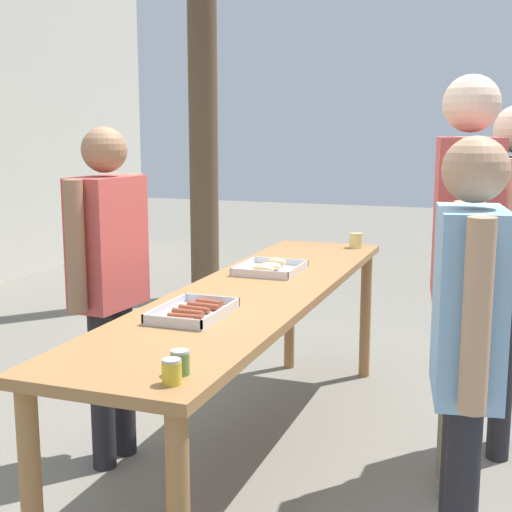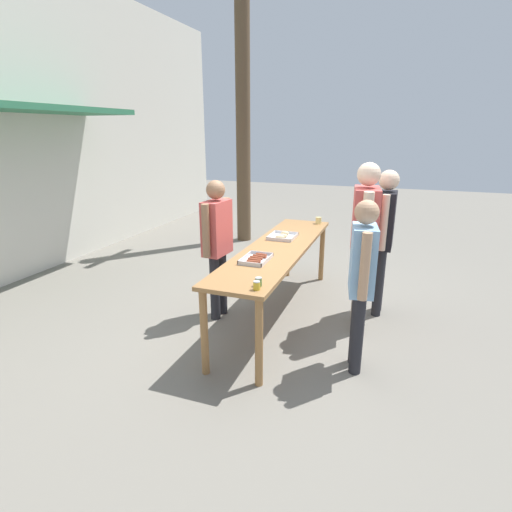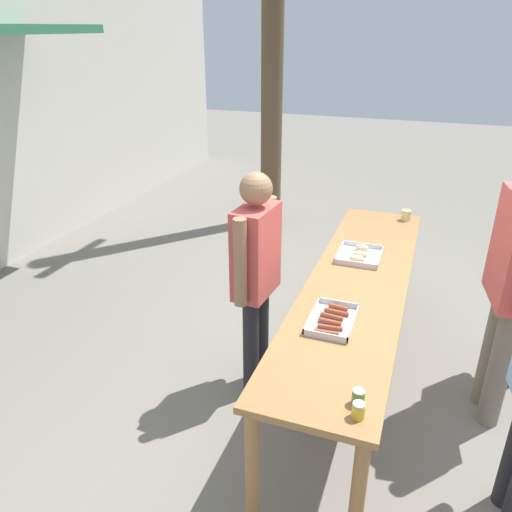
{
  "view_description": "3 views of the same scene",
  "coord_description": "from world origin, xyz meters",
  "px_view_note": "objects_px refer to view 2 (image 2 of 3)",
  "views": [
    {
      "loc": [
        -3.08,
        -1.12,
        1.6
      ],
      "look_at": [
        0.0,
        0.0,
        1.01
      ],
      "focal_mm": 50.0,
      "sensor_mm": 36.0,
      "label": 1
    },
    {
      "loc": [
        -4.19,
        -1.26,
        2.13
      ],
      "look_at": [
        -0.58,
        0.05,
        0.91
      ],
      "focal_mm": 28.0,
      "sensor_mm": 36.0,
      "label": 2
    },
    {
      "loc": [
        -3.04,
        -0.37,
        2.42
      ],
      "look_at": [
        -0.25,
        0.65,
        1.05
      ],
      "focal_mm": 35.0,
      "sensor_mm": 36.0,
      "label": 3
    }
  ],
  "objects_px": {
    "condiment_jar_ketchup": "(258,282)",
    "person_customer_holding_hotdog": "(362,272)",
    "condiment_jar_mustard": "(257,285)",
    "food_tray_buns": "(282,236)",
    "person_server_behind_table": "(217,238)",
    "food_tray_sausages": "(256,259)",
    "beer_cup": "(319,220)",
    "person_customer_waiting_in_line": "(364,234)",
    "utility_pole": "(243,81)",
    "person_customer_with_cup": "(384,229)"
  },
  "relations": [
    {
      "from": "food_tray_buns",
      "to": "person_server_behind_table",
      "type": "distance_m",
      "value": 0.85
    },
    {
      "from": "food_tray_buns",
      "to": "beer_cup",
      "type": "relative_size",
      "value": 3.91
    },
    {
      "from": "food_tray_buns",
      "to": "person_customer_holding_hotdog",
      "type": "xyz_separation_m",
      "value": [
        -1.17,
        -1.06,
        0.06
      ]
    },
    {
      "from": "person_server_behind_table",
      "to": "food_tray_sausages",
      "type": "bearing_deg",
      "value": -114.67
    },
    {
      "from": "utility_pole",
      "to": "condiment_jar_mustard",
      "type": "bearing_deg",
      "value": -157.04
    },
    {
      "from": "food_tray_sausages",
      "to": "person_server_behind_table",
      "type": "bearing_deg",
      "value": 60.3
    },
    {
      "from": "food_tray_buns",
      "to": "person_customer_waiting_in_line",
      "type": "bearing_deg",
      "value": -108.79
    },
    {
      "from": "food_tray_sausages",
      "to": "person_customer_waiting_in_line",
      "type": "distance_m",
      "value": 1.18
    },
    {
      "from": "condiment_jar_mustard",
      "to": "person_customer_holding_hotdog",
      "type": "distance_m",
      "value": 0.94
    },
    {
      "from": "beer_cup",
      "to": "person_customer_waiting_in_line",
      "type": "xyz_separation_m",
      "value": [
        -1.26,
        -0.73,
        0.17
      ]
    },
    {
      "from": "person_customer_with_cup",
      "to": "condiment_jar_mustard",
      "type": "bearing_deg",
      "value": -25.67
    },
    {
      "from": "food_tray_sausages",
      "to": "utility_pole",
      "type": "height_order",
      "value": "utility_pole"
    },
    {
      "from": "food_tray_buns",
      "to": "person_server_behind_table",
      "type": "xyz_separation_m",
      "value": [
        -0.61,
        0.59,
        0.08
      ]
    },
    {
      "from": "condiment_jar_ketchup",
      "to": "person_server_behind_table",
      "type": "relative_size",
      "value": 0.05
    },
    {
      "from": "food_tray_sausages",
      "to": "food_tray_buns",
      "type": "xyz_separation_m",
      "value": [
        0.95,
        -0.0,
        0.01
      ]
    },
    {
      "from": "beer_cup",
      "to": "utility_pole",
      "type": "bearing_deg",
      "value": 45.65
    },
    {
      "from": "food_tray_buns",
      "to": "utility_pole",
      "type": "xyz_separation_m",
      "value": [
        2.74,
        1.6,
        2.09
      ]
    },
    {
      "from": "condiment_jar_ketchup",
      "to": "beer_cup",
      "type": "height_order",
      "value": "beer_cup"
    },
    {
      "from": "person_customer_holding_hotdog",
      "to": "person_customer_with_cup",
      "type": "height_order",
      "value": "person_customer_with_cup"
    },
    {
      "from": "condiment_jar_ketchup",
      "to": "beer_cup",
      "type": "bearing_deg",
      "value": -0.05
    },
    {
      "from": "food_tray_buns",
      "to": "condiment_jar_mustard",
      "type": "bearing_deg",
      "value": -170.87
    },
    {
      "from": "utility_pole",
      "to": "person_customer_holding_hotdog",
      "type": "bearing_deg",
      "value": -145.79
    },
    {
      "from": "utility_pole",
      "to": "person_customer_waiting_in_line",
      "type": "bearing_deg",
      "value": -139.95
    },
    {
      "from": "condiment_jar_mustard",
      "to": "food_tray_buns",
      "type": "bearing_deg",
      "value": 9.13
    },
    {
      "from": "food_tray_sausages",
      "to": "condiment_jar_ketchup",
      "type": "bearing_deg",
      "value": -158.29
    },
    {
      "from": "beer_cup",
      "to": "person_customer_waiting_in_line",
      "type": "distance_m",
      "value": 1.47
    },
    {
      "from": "condiment_jar_mustard",
      "to": "person_customer_with_cup",
      "type": "bearing_deg",
      "value": -26.7
    },
    {
      "from": "food_tray_sausages",
      "to": "food_tray_buns",
      "type": "bearing_deg",
      "value": -0.01
    },
    {
      "from": "person_server_behind_table",
      "to": "person_customer_waiting_in_line",
      "type": "bearing_deg",
      "value": -75.15
    },
    {
      "from": "beer_cup",
      "to": "person_server_behind_table",
      "type": "relative_size",
      "value": 0.06
    },
    {
      "from": "food_tray_buns",
      "to": "person_customer_waiting_in_line",
      "type": "relative_size",
      "value": 0.2
    },
    {
      "from": "beer_cup",
      "to": "food_tray_buns",
      "type": "bearing_deg",
      "value": 164.59
    },
    {
      "from": "person_customer_holding_hotdog",
      "to": "food_tray_buns",
      "type": "bearing_deg",
      "value": -147.13
    },
    {
      "from": "condiment_jar_ketchup",
      "to": "person_customer_waiting_in_line",
      "type": "distance_m",
      "value": 1.46
    },
    {
      "from": "person_customer_waiting_in_line",
      "to": "utility_pole",
      "type": "bearing_deg",
      "value": -147.88
    },
    {
      "from": "condiment_jar_ketchup",
      "to": "person_customer_holding_hotdog",
      "type": "distance_m",
      "value": 0.91
    },
    {
      "from": "person_customer_waiting_in_line",
      "to": "food_tray_sausages",
      "type": "bearing_deg",
      "value": -66.21
    },
    {
      "from": "food_tray_buns",
      "to": "condiment_jar_ketchup",
      "type": "xyz_separation_m",
      "value": [
        -1.58,
        -0.25,
        0.02
      ]
    },
    {
      "from": "condiment_jar_mustard",
      "to": "person_server_behind_table",
      "type": "bearing_deg",
      "value": 39.06
    },
    {
      "from": "condiment_jar_mustard",
      "to": "utility_pole",
      "type": "relative_size",
      "value": 0.01
    },
    {
      "from": "condiment_jar_ketchup",
      "to": "person_customer_with_cup",
      "type": "xyz_separation_m",
      "value": [
        1.71,
        -0.92,
        0.14
      ]
    },
    {
      "from": "person_server_behind_table",
      "to": "person_customer_holding_hotdog",
      "type": "relative_size",
      "value": 1.02
    },
    {
      "from": "person_server_behind_table",
      "to": "person_customer_holding_hotdog",
      "type": "xyz_separation_m",
      "value": [
        -0.56,
        -1.65,
        -0.02
      ]
    },
    {
      "from": "food_tray_sausages",
      "to": "person_customer_with_cup",
      "type": "xyz_separation_m",
      "value": [
        1.08,
        -1.17,
        0.16
      ]
    },
    {
      "from": "food_tray_sausages",
      "to": "beer_cup",
      "type": "relative_size",
      "value": 4.11
    },
    {
      "from": "food_tray_buns",
      "to": "person_customer_with_cup",
      "type": "height_order",
      "value": "person_customer_with_cup"
    },
    {
      "from": "condiment_jar_mustard",
      "to": "person_customer_with_cup",
      "type": "height_order",
      "value": "person_customer_with_cup"
    },
    {
      "from": "beer_cup",
      "to": "condiment_jar_ketchup",
      "type": "bearing_deg",
      "value": 179.95
    },
    {
      "from": "food_tray_sausages",
      "to": "person_customer_waiting_in_line",
      "type": "bearing_deg",
      "value": -58.28
    },
    {
      "from": "food_tray_buns",
      "to": "person_customer_holding_hotdog",
      "type": "relative_size",
      "value": 0.23
    }
  ]
}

